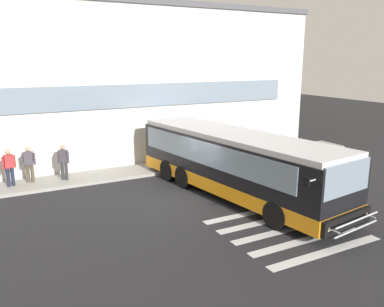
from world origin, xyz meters
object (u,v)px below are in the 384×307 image
at_px(passenger_by_doorway, 29,162).
at_px(passenger_at_curb_edge, 64,160).
at_px(bus_main_foreground, 235,165).
at_px(passenger_near_column, 9,166).

relative_size(passenger_by_doorway, passenger_at_curb_edge, 1.00).
bearing_deg(passenger_by_doorway, bus_main_foreground, -36.33).
xyz_separation_m(bus_main_foreground, passenger_at_curb_edge, (-6.06, 5.14, -0.25)).
bearing_deg(passenger_at_curb_edge, bus_main_foreground, -40.34).
relative_size(bus_main_foreground, passenger_at_curb_edge, 6.72).
height_order(bus_main_foreground, passenger_near_column, bus_main_foreground).
bearing_deg(passenger_at_curb_edge, passenger_near_column, 176.80).
bearing_deg(passenger_near_column, passenger_by_doorway, 16.48).
xyz_separation_m(bus_main_foreground, passenger_by_doorway, (-7.51, 5.52, -0.22)).
height_order(passenger_by_doorway, passenger_at_curb_edge, same).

